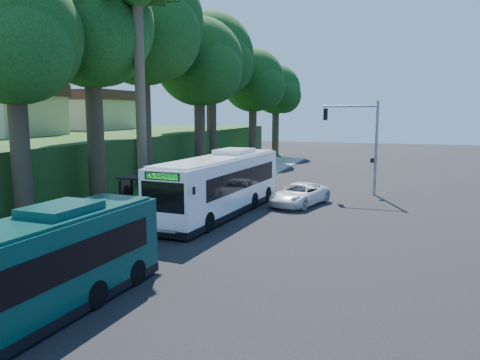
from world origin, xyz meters
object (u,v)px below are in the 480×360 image
(white_bus, at_px, (221,184))
(pickup, at_px, (300,194))
(bus_shelter, at_px, (145,189))
(teal_bus, at_px, (20,274))

(white_bus, xyz_separation_m, pickup, (4.02, 4.22, -1.14))
(bus_shelter, xyz_separation_m, pickup, (7.49, 7.26, -1.08))
(teal_bus, relative_size, pickup, 2.14)
(bus_shelter, height_order, pickup, bus_shelter)
(teal_bus, xyz_separation_m, pickup, (4.02, 20.33, -0.89))
(white_bus, height_order, teal_bus, white_bus)
(bus_shelter, distance_m, pickup, 10.48)
(bus_shelter, xyz_separation_m, teal_bus, (3.46, -13.07, -0.19))
(white_bus, xyz_separation_m, teal_bus, (-0.00, -16.11, -0.25))
(white_bus, distance_m, teal_bus, 16.11)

